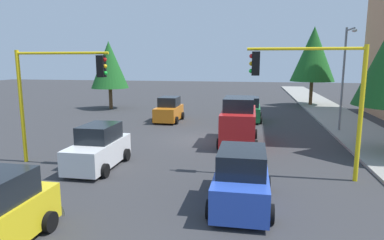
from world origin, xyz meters
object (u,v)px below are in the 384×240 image
Objects in this scene: traffic_signal_near_left at (314,85)px; car_white at (99,148)px; traffic_signal_near_right at (56,84)px; street_lamp_curbside at (345,68)px; car_green at (249,110)px; tree_roadside_far at (313,54)px; tree_opposite_side at (109,65)px; delivery_van_red at (239,122)px; car_blue at (242,179)px; car_orange at (169,110)px.

traffic_signal_near_left reaches higher than car_white.
street_lamp_curbside is at bearing 122.92° from traffic_signal_near_right.
tree_roadside_far is at bearing 148.84° from car_green.
tree_opposite_side reaches higher than traffic_signal_near_right.
tree_roadside_far is at bearing 170.92° from traffic_signal_near_left.
street_lamp_curbside is 7.97m from car_green.
delivery_van_red is 1.16× the size of car_blue.
tree_opposite_side is at bearing -157.81° from car_white.
street_lamp_curbside reaches higher than car_orange.
street_lamp_curbside reaches higher than tree_opposite_side.
delivery_van_red is 1.31× the size of car_green.
traffic_signal_near_right is 3.55m from car_white.
delivery_van_red reaches higher than car_green.
tree_opposite_side is at bearing -163.42° from traffic_signal_near_right.
delivery_van_red is 1.32× the size of car_orange.
tree_opposite_side reaches higher than traffic_signal_near_left.
traffic_signal_near_right is 1.47× the size of car_orange.
street_lamp_curbside is at bearing 67.45° from tree_opposite_side.
street_lamp_curbside is at bearing 159.79° from traffic_signal_near_left.
traffic_signal_near_right is 17.69m from street_lamp_curbside.
car_orange is (11.99, -12.86, -4.65)m from tree_roadside_far.
street_lamp_curbside is 1.91× the size of car_green.
car_blue is (27.11, -6.51, -4.65)m from tree_roadside_far.
car_green is (-3.63, -6.20, -3.45)m from street_lamp_curbside.
traffic_signal_near_right is at bearing -57.08° from street_lamp_curbside.
car_blue is at bearing 70.20° from traffic_signal_near_right.
car_green and car_blue have the same top height.
street_lamp_curbside is at bearing 127.46° from car_white.
tree_roadside_far is at bearing 133.01° from car_orange.
car_orange is at bearing -138.09° from delivery_van_red.
car_white is (0.18, -9.25, -2.98)m from traffic_signal_near_left.
car_blue is at bearing 22.79° from car_orange.
traffic_signal_near_left is at bearing -20.21° from street_lamp_curbside.
tree_opposite_side is (-18.00, -16.66, 0.57)m from traffic_signal_near_left.
traffic_signal_near_right reaches higher than car_white.
traffic_signal_near_right is 1.11× the size of delivery_van_red.
car_white is (5.65, -6.10, -0.39)m from delivery_van_red.
delivery_van_red is (-5.46, 8.16, -2.51)m from traffic_signal_near_right.
car_blue is (8.57, 0.48, -0.38)m from delivery_van_red.
car_white and car_blue have the same top height.
car_white is at bearing 84.88° from traffic_signal_near_right.
car_blue is at bearing -13.50° from tree_roadside_far.
car_blue is at bearing 33.54° from tree_opposite_side.
car_green is at bearing 153.89° from car_white.
tree_roadside_far is 21.39m from tree_opposite_side.
tree_roadside_far reaches higher than traffic_signal_near_right.
traffic_signal_near_left is 0.78× the size of street_lamp_curbside.
street_lamp_curbside is 1.03× the size of tree_opposite_side.
car_blue is 1.14× the size of car_orange.
traffic_signal_near_right is 28.43m from tree_roadside_far.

